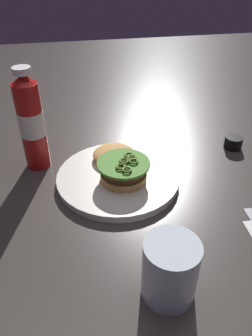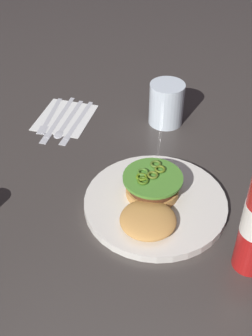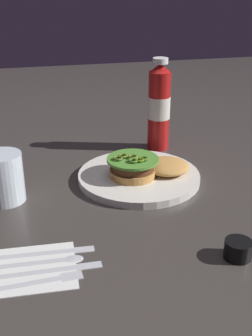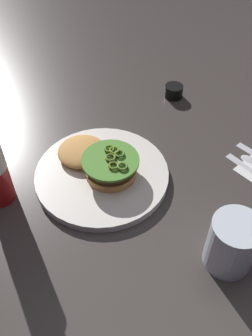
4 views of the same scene
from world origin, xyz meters
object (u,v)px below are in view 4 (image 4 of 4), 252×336
at_px(burger_sandwich, 100,161).
at_px(dinner_plate, 102,175).
at_px(water_glass, 232,244).
at_px(condiment_cup, 174,91).

bearing_deg(burger_sandwich, dinner_plate, 150.30).
height_order(burger_sandwich, water_glass, water_glass).
height_order(water_glass, condiment_cup, water_glass).
xyz_separation_m(dinner_plate, condiment_cup, (0.09, -0.34, 0.01)).
distance_m(burger_sandwich, condiment_cup, 0.34).
bearing_deg(dinner_plate, burger_sandwich, -29.70).
bearing_deg(dinner_plate, condiment_cup, -75.48).
distance_m(dinner_plate, water_glass, 0.32).
bearing_deg(dinner_plate, water_glass, -174.72).
distance_m(water_glass, condiment_cup, 0.51).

